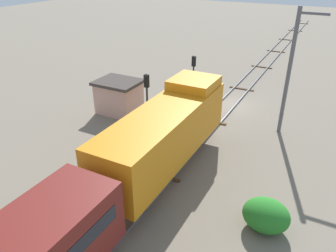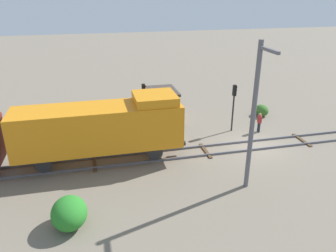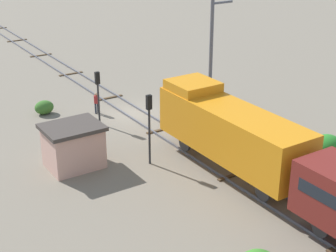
% 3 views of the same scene
% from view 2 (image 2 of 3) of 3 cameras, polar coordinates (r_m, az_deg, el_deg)
% --- Properties ---
extents(ground_plane, '(147.33, 147.33, 0.00)m').
position_cam_2_polar(ground_plane, '(26.42, 14.96, -3.34)').
color(ground_plane, '#756B5B').
extents(railway_track, '(2.40, 98.22, 0.16)m').
position_cam_2_polar(railway_track, '(26.38, 14.98, -3.19)').
color(railway_track, '#595960').
rests_on(railway_track, ground).
extents(locomotive, '(2.90, 11.60, 4.60)m').
position_cam_2_polar(locomotive, '(22.39, -11.48, -0.04)').
color(locomotive, orange).
rests_on(locomotive, railway_track).
extents(traffic_signal_near, '(0.32, 0.34, 4.04)m').
position_cam_2_polar(traffic_signal_near, '(27.76, 11.41, 4.56)').
color(traffic_signal_near, '#262628').
rests_on(traffic_signal_near, ground).
extents(traffic_signal_mid, '(0.32, 0.34, 4.55)m').
position_cam_2_polar(traffic_signal_mid, '(25.72, -4.21, 4.27)').
color(traffic_signal_mid, '#262628').
rests_on(traffic_signal_mid, ground).
extents(worker_near_track, '(0.38, 0.38, 1.70)m').
position_cam_2_polar(worker_near_track, '(28.62, 15.64, 0.84)').
color(worker_near_track, '#262B38').
rests_on(worker_near_track, ground).
extents(catenary_mast, '(1.94, 0.28, 8.88)m').
position_cam_2_polar(catenary_mast, '(19.07, 14.70, 1.77)').
color(catenary_mast, '#595960').
rests_on(catenary_mast, ground).
extents(relay_hut, '(3.50, 2.90, 2.74)m').
position_cam_2_polar(relay_hut, '(30.49, -1.25, 3.85)').
color(relay_hut, '#D19E8C').
rests_on(relay_hut, ground).
extents(bush_near, '(2.21, 1.81, 1.61)m').
position_cam_2_polar(bush_near, '(17.86, -16.83, -14.31)').
color(bush_near, '#277926').
rests_on(bush_near, ground).
extents(bush_far, '(1.49, 1.22, 1.08)m').
position_cam_2_polar(bush_far, '(32.61, 16.00, 2.64)').
color(bush_far, '#376626').
rests_on(bush_far, ground).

